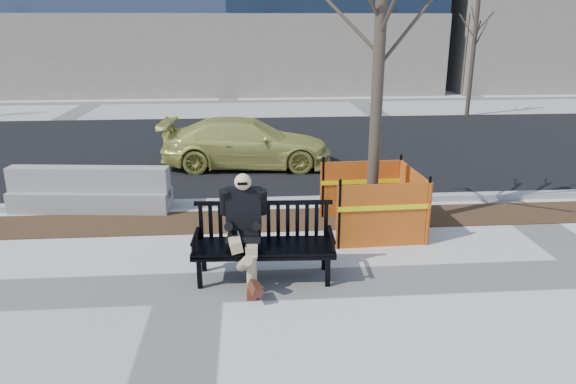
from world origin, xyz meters
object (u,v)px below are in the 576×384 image
bench (264,278)px  sedan (247,166)px  tree_fence (370,230)px  seated_man (245,277)px  jersey_barrier_left (92,210)px

bench → sedan: sedan is taller
tree_fence → sedan: 5.15m
seated_man → tree_fence: 2.84m
sedan → jersey_barrier_left: (-3.13, -3.16, 0.00)m
bench → seated_man: size_ratio=1.35×
sedan → jersey_barrier_left: sedan is taller
tree_fence → jersey_barrier_left: bearing=164.4°
jersey_barrier_left → seated_man: bearing=-40.1°
tree_fence → sedan: size_ratio=1.39×
seated_man → sedan: seated_man is taller
bench → jersey_barrier_left: (-3.34, 3.25, 0.00)m
bench → jersey_barrier_left: 4.66m
seated_man → tree_fence: tree_fence is taller
seated_man → jersey_barrier_left: (-3.06, 3.18, 0.00)m
seated_man → sedan: 6.34m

